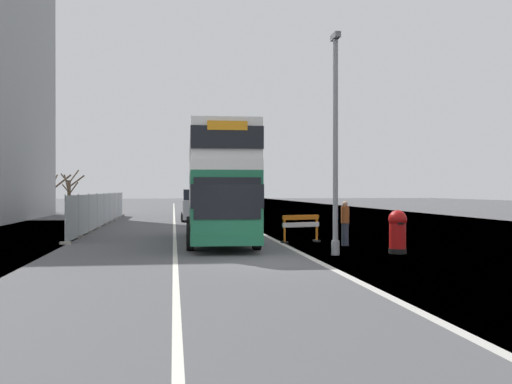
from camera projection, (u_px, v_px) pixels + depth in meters
name	position (u px, v px, depth m)	size (l,w,h in m)	color
ground	(274.00, 264.00, 18.39)	(140.00, 280.00, 0.10)	#4C4C4F
double_decker_bus	(219.00, 183.00, 25.56)	(2.98, 11.04, 4.82)	#1E6B47
lamppost_foreground	(335.00, 151.00, 20.57)	(0.29, 0.70, 7.77)	gray
red_pillar_postbox	(398.00, 230.00, 21.05)	(0.66, 0.66, 1.56)	black
roadworks_barrier	(301.00, 225.00, 25.47)	(1.79, 0.92, 1.19)	orange
construction_site_fence	(104.00, 210.00, 38.00)	(0.44, 27.40, 2.09)	#A8AAAD
car_oncoming_near	(194.00, 206.00, 42.80)	(1.94, 3.97, 2.32)	gray
car_receding_mid	(203.00, 205.00, 50.44)	(1.96, 3.85, 2.21)	navy
bare_tree_far_verge_near	(52.00, 190.00, 56.60)	(3.20, 2.56, 5.05)	#4C3D2D
bare_tree_far_verge_mid	(70.00, 191.00, 57.92)	(2.30, 3.53, 4.33)	#4C3D2D
bare_tree_far_verge_far	(41.00, 187.00, 61.57)	(2.63, 2.29, 5.43)	#4C3D2D
pedestrian_at_kerb	(345.00, 223.00, 23.98)	(0.34, 0.34, 1.83)	#2D3342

